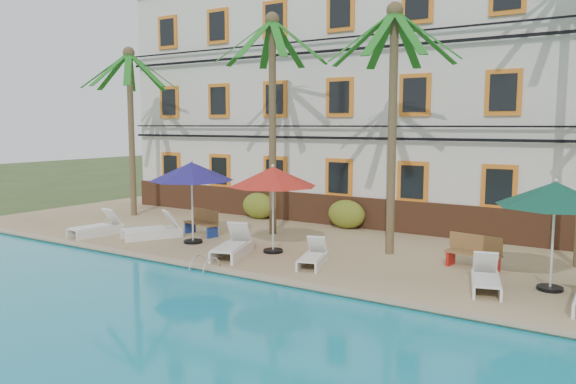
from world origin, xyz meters
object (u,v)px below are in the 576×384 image
Objects in this scene: palm_b at (272,94)px; lounger_b at (153,229)px; lounger_d at (313,257)px; lounger_a at (97,227)px; lounger_c at (233,246)px; lounger_e at (486,279)px; palm_c at (393,95)px; umbrella_green at (555,195)px; pool_ladder at (205,269)px; umbrella_red at (273,177)px; umbrella_blue at (192,172)px; bench_right at (474,252)px; bench_left at (203,222)px; palm_a at (131,108)px.

lounger_b is (-3.09, -2.93, -4.73)m from palm_b.
lounger_b is 6.66m from lounger_d.
lounger_c reaches higher than lounger_a.
lounger_b is at bearing 179.69° from lounger_e.
palm_c reaches higher than lounger_e.
umbrella_green is 2.55m from lounger_e.
lounger_c is at bearing 100.71° from pool_ladder.
umbrella_red is 3.71× the size of pool_ladder.
palm_b reaches higher than lounger_a.
palm_c is 5.60m from umbrella_green.
umbrella_blue is 2.71m from lounger_b.
lounger_a is at bearing -160.48° from lounger_b.
bench_right is 7.46m from pool_ladder.
bench_left is (1.09, 1.36, 0.16)m from lounger_b.
lounger_b is 0.97× the size of lounger_c.
umbrella_green reaches higher than bench_left.
palm_b reaches higher than umbrella_green.
lounger_d is at bearing -4.91° from umbrella_blue.
umbrella_red is 6.91m from lounger_e.
lounger_a is at bearing -170.14° from umbrella_red.
palm_b is at bearing 160.13° from lounger_e.
umbrella_blue is 3.07m from umbrella_red.
lounger_a is (-5.15, -3.66, -4.74)m from palm_b.
umbrella_green is at bearing -12.78° from palm_b.
palm_c reaches higher than bench_right.
bench_right is (9.48, 0.49, 0.00)m from bench_left.
umbrella_blue is at bearing 137.54° from pool_ladder.
palm_c is 3.77× the size of lounger_a.
lounger_c is at bearing -9.13° from lounger_b.
lounger_b is at bearing -164.00° from palm_c.
palm_c is (4.82, -0.66, -0.19)m from palm_b.
umbrella_green is 8.93m from lounger_c.
bench_left is at bearing -17.42° from palm_a.
lounger_b is at bearing 170.87° from lounger_c.
lounger_b is at bearing 152.54° from pool_ladder.
umbrella_blue is 9.21m from bench_right.
lounger_e is at bearing 2.56° from lounger_d.
umbrella_blue reaches higher than lounger_a.
lounger_b is 1.11× the size of lounger_e.
pool_ladder is (-3.53, -4.54, -4.85)m from palm_c.
pool_ladder is (0.31, -1.62, -0.32)m from lounger_c.
umbrella_green is (9.58, -2.17, -2.72)m from palm_b.
lounger_b is at bearing -34.92° from palm_a.
umbrella_blue is at bearing -116.11° from palm_b.
palm_a is at bearing 121.67° from lounger_a.
lounger_d is at bearing 8.45° from lounger_c.
lounger_a reaches higher than lounger_d.
palm_c is 6.18m from lounger_e.
palm_a is 4.67× the size of bench_right.
palm_c is at bearing 7.58° from bench_left.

